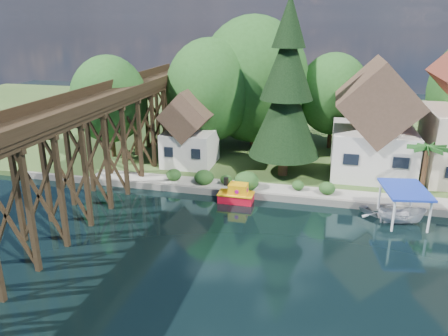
{
  "coord_description": "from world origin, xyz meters",
  "views": [
    {
      "loc": [
        2.53,
        -26.75,
        15.02
      ],
      "look_at": [
        -5.35,
        6.0,
        3.34
      ],
      "focal_mm": 35.0,
      "sensor_mm": 36.0,
      "label": 1
    }
  ],
  "objects_px": {
    "trestle_bridge": "(98,139)",
    "boat_white_a": "(388,211)",
    "house_left": "(374,127)",
    "palm_tree": "(428,149)",
    "conifer": "(286,93)",
    "shed": "(190,133)",
    "boat_canopy": "(403,209)",
    "tugboat": "(236,195)"
  },
  "relations": [
    {
      "from": "palm_tree",
      "to": "boat_white_a",
      "type": "distance_m",
      "value": 6.81
    },
    {
      "from": "trestle_bridge",
      "to": "boat_canopy",
      "type": "height_order",
      "value": "trestle_bridge"
    },
    {
      "from": "trestle_bridge",
      "to": "house_left",
      "type": "distance_m",
      "value": 25.42
    },
    {
      "from": "trestle_bridge",
      "to": "conifer",
      "type": "xyz_separation_m",
      "value": [
        14.74,
        8.25,
        3.11
      ]
    },
    {
      "from": "house_left",
      "to": "shed",
      "type": "relative_size",
      "value": 1.4
    },
    {
      "from": "trestle_bridge",
      "to": "house_left",
      "type": "relative_size",
      "value": 4.01
    },
    {
      "from": "trestle_bridge",
      "to": "tugboat",
      "type": "height_order",
      "value": "trestle_bridge"
    },
    {
      "from": "shed",
      "to": "boat_white_a",
      "type": "height_order",
      "value": "shed"
    },
    {
      "from": "conifer",
      "to": "tugboat",
      "type": "distance_m",
      "value": 10.6
    },
    {
      "from": "shed",
      "to": "palm_tree",
      "type": "relative_size",
      "value": 1.7
    },
    {
      "from": "shed",
      "to": "boat_canopy",
      "type": "height_order",
      "value": "shed"
    },
    {
      "from": "palm_tree",
      "to": "boat_white_a",
      "type": "xyz_separation_m",
      "value": [
        -3.17,
        -4.43,
        -4.08
      ]
    },
    {
      "from": "conifer",
      "to": "house_left",
      "type": "bearing_deg",
      "value": 17.35
    },
    {
      "from": "conifer",
      "to": "tugboat",
      "type": "bearing_deg",
      "value": -116.79
    },
    {
      "from": "boat_white_a",
      "to": "boat_canopy",
      "type": "height_order",
      "value": "boat_canopy"
    },
    {
      "from": "boat_canopy",
      "to": "boat_white_a",
      "type": "bearing_deg",
      "value": 129.87
    },
    {
      "from": "trestle_bridge",
      "to": "shed",
      "type": "xyz_separation_m",
      "value": [
        5.0,
        9.33,
        -1.52
      ]
    },
    {
      "from": "boat_white_a",
      "to": "house_left",
      "type": "bearing_deg",
      "value": 30.82
    },
    {
      "from": "shed",
      "to": "boat_canopy",
      "type": "distance_m",
      "value": 21.62
    },
    {
      "from": "conifer",
      "to": "trestle_bridge",
      "type": "bearing_deg",
      "value": -150.77
    },
    {
      "from": "house_left",
      "to": "shed",
      "type": "height_order",
      "value": "house_left"
    },
    {
      "from": "trestle_bridge",
      "to": "shed",
      "type": "bearing_deg",
      "value": 61.81
    },
    {
      "from": "trestle_bridge",
      "to": "boat_white_a",
      "type": "xyz_separation_m",
      "value": [
        23.79,
        1.77,
        -4.9
      ]
    },
    {
      "from": "palm_tree",
      "to": "conifer",
      "type": "bearing_deg",
      "value": 170.5
    },
    {
      "from": "trestle_bridge",
      "to": "boat_canopy",
      "type": "bearing_deg",
      "value": 1.69
    },
    {
      "from": "trestle_bridge",
      "to": "shed",
      "type": "distance_m",
      "value": 10.69
    },
    {
      "from": "house_left",
      "to": "boat_canopy",
      "type": "xyz_separation_m",
      "value": [
        1.66,
        -10.1,
        -3.9
      ]
    },
    {
      "from": "conifer",
      "to": "shed",
      "type": "bearing_deg",
      "value": 173.67
    },
    {
      "from": "boat_canopy",
      "to": "shed",
      "type": "bearing_deg",
      "value": 156.37
    },
    {
      "from": "conifer",
      "to": "tugboat",
      "type": "relative_size",
      "value": 5.46
    },
    {
      "from": "conifer",
      "to": "boat_canopy",
      "type": "distance_m",
      "value": 14.4
    },
    {
      "from": "boat_white_a",
      "to": "conifer",
      "type": "bearing_deg",
      "value": 80.25
    },
    {
      "from": "house_left",
      "to": "shed",
      "type": "bearing_deg",
      "value": -175.23
    },
    {
      "from": "house_left",
      "to": "palm_tree",
      "type": "distance_m",
      "value": 6.12
    },
    {
      "from": "house_left",
      "to": "conifer",
      "type": "distance_m",
      "value": 9.27
    },
    {
      "from": "shed",
      "to": "conifer",
      "type": "height_order",
      "value": "conifer"
    },
    {
      "from": "palm_tree",
      "to": "boat_white_a",
      "type": "bearing_deg",
      "value": -125.57
    },
    {
      "from": "conifer",
      "to": "boat_white_a",
      "type": "bearing_deg",
      "value": -35.59
    },
    {
      "from": "shed",
      "to": "palm_tree",
      "type": "xyz_separation_m",
      "value": [
        21.96,
        -3.13,
        0.7
      ]
    },
    {
      "from": "trestle_bridge",
      "to": "boat_canopy",
      "type": "distance_m",
      "value": 25.01
    },
    {
      "from": "boat_white_a",
      "to": "trestle_bridge",
      "type": "bearing_deg",
      "value": 120.09
    },
    {
      "from": "conifer",
      "to": "boat_canopy",
      "type": "height_order",
      "value": "conifer"
    }
  ]
}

